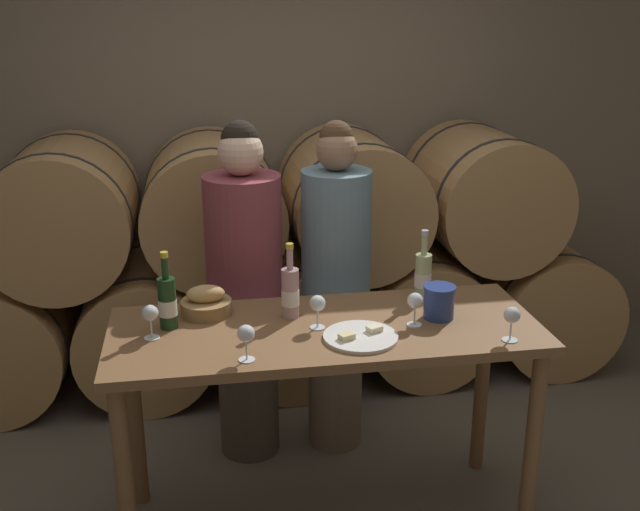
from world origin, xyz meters
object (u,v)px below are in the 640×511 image
(tasting_table, at_px, (325,356))
(wine_glass_center, at_px, (317,305))
(wine_glass_far_left, at_px, (150,314))
(bread_basket, at_px, (206,303))
(wine_glass_far_right, at_px, (512,316))
(blue_crock, at_px, (439,301))
(wine_glass_right, at_px, (415,302))
(cheese_plate, at_px, (361,337))
(person_left, at_px, (245,294))
(wine_bottle_white, at_px, (423,275))
(person_right, at_px, (336,288))
(wine_bottle_red, at_px, (167,302))
(wine_bottle_rose, at_px, (290,292))
(wine_glass_left, at_px, (246,335))

(tasting_table, height_order, wine_glass_center, wine_glass_center)
(tasting_table, xyz_separation_m, wine_glass_far_left, (-0.67, 0.00, 0.23))
(bread_basket, height_order, wine_glass_far_left, wine_glass_far_left)
(wine_glass_center, height_order, wine_glass_far_right, same)
(wine_glass_center, bearing_deg, bread_basket, 153.38)
(tasting_table, height_order, wine_glass_far_left, wine_glass_far_left)
(blue_crock, xyz_separation_m, wine_glass_far_left, (-1.13, -0.01, 0.02))
(wine_glass_far_left, bearing_deg, blue_crock, 0.30)
(bread_basket, height_order, wine_glass_right, wine_glass_right)
(cheese_plate, relative_size, wine_glass_far_right, 2.10)
(person_left, xyz_separation_m, wine_glass_far_right, (0.94, -0.85, 0.18))
(tasting_table, relative_size, cheese_plate, 5.92)
(tasting_table, relative_size, bread_basket, 8.16)
(wine_glass_far_right, bearing_deg, wine_glass_right, 148.32)
(person_left, height_order, wine_glass_far_left, person_left)
(wine_bottle_white, relative_size, blue_crock, 2.22)
(person_right, xyz_separation_m, wine_bottle_red, (-0.76, -0.52, 0.19))
(wine_glass_right, distance_m, wine_glass_far_right, 0.37)
(bread_basket, xyz_separation_m, wine_glass_right, (0.81, -0.25, 0.05))
(wine_glass_center, bearing_deg, wine_glass_far_right, -18.50)
(tasting_table, xyz_separation_m, wine_bottle_red, (-0.61, 0.09, 0.24))
(wine_bottle_red, relative_size, blue_crock, 2.30)
(bread_basket, bearing_deg, person_left, 65.55)
(blue_crock, bearing_deg, wine_bottle_red, 175.58)
(wine_bottle_white, bearing_deg, wine_bottle_red, -172.45)
(bread_basket, bearing_deg, wine_glass_center, -26.62)
(wine_bottle_rose, bearing_deg, bread_basket, 165.30)
(wine_glass_far_left, distance_m, wine_glass_far_right, 1.36)
(tasting_table, height_order, bread_basket, bread_basket)
(bread_basket, distance_m, wine_glass_far_left, 0.30)
(wine_bottle_white, relative_size, wine_bottle_rose, 0.96)
(bread_basket, relative_size, cheese_plate, 0.73)
(blue_crock, bearing_deg, tasting_table, -179.07)
(wine_bottle_white, bearing_deg, wine_glass_left, -149.04)
(tasting_table, bearing_deg, person_right, 75.60)
(wine_bottle_red, height_order, wine_bottle_rose, same)
(wine_bottle_red, xyz_separation_m, wine_bottle_rose, (0.48, 0.02, -0.00))
(cheese_plate, bearing_deg, wine_glass_right, 19.88)
(person_left, distance_m, wine_glass_center, 0.69)
(wine_glass_right, bearing_deg, wine_glass_center, 174.29)
(wine_bottle_red, relative_size, wine_glass_left, 2.29)
(person_left, height_order, blue_crock, person_left)
(wine_bottle_red, relative_size, wine_glass_center, 2.29)
(person_right, distance_m, wine_bottle_red, 0.94)
(wine_bottle_red, bearing_deg, wine_glass_left, -49.99)
(wine_glass_far_left, height_order, wine_glass_left, same)
(tasting_table, bearing_deg, wine_glass_center, -163.02)
(blue_crock, relative_size, cheese_plate, 0.48)
(person_right, relative_size, wine_bottle_white, 5.40)
(wine_glass_far_left, distance_m, wine_glass_center, 0.64)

